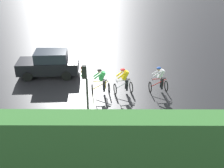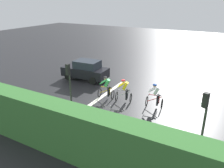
{
  "view_description": "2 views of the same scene",
  "coord_description": "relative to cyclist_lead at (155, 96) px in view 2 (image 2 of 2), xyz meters",
  "views": [
    {
      "loc": [
        15.27,
        0.25,
        8.6
      ],
      "look_at": [
        0.78,
        0.19,
        1.06
      ],
      "focal_mm": 45.74,
      "sensor_mm": 36.0,
      "label": 1
    },
    {
      "loc": [
        12.71,
        6.95,
        6.82
      ],
      "look_at": [
        -0.65,
        -0.38,
        0.9
      ],
      "focal_mm": 35.38,
      "sensor_mm": 36.0,
      "label": 2
    }
  ],
  "objects": [
    {
      "name": "pedestrian_railing_kerbside",
      "position": [
        4.42,
        1.61,
        -0.02
      ],
      "size": [
        0.32,
        3.18,
        1.03
      ],
      "color": "#999EA3",
      "rests_on": "ground"
    },
    {
      "name": "cyclist_mid",
      "position": [
        0.31,
        -3.55,
        0.0
      ],
      "size": [
        0.84,
        1.17,
        1.66
      ],
      "color": "black",
      "rests_on": "ground"
    },
    {
      "name": "ground_plane",
      "position": [
        0.3,
        -3.08,
        -0.8
      ],
      "size": [
        80.0,
        80.0,
        0.0
      ],
      "primitive_type": "plane",
      "color": "black"
    },
    {
      "name": "road_marking_stop_line",
      "position": [
        0.3,
        -3.98,
        -0.79
      ],
      "size": [
        7.0,
        0.3,
        0.01
      ],
      "primitive_type": "cube",
      "color": "silver",
      "rests_on": "ground"
    },
    {
      "name": "traffic_light_far_junction",
      "position": [
        4.21,
        3.35,
        1.43
      ],
      "size": [
        0.27,
        0.3,
        3.34
      ],
      "color": "black",
      "rests_on": "ground"
    },
    {
      "name": "cyclist_second",
      "position": [
        0.21,
        -2.17,
        0.0
      ],
      "size": [
        0.92,
        1.21,
        1.66
      ],
      "color": "black",
      "rests_on": "ground"
    },
    {
      "name": "traffic_light_near_crossing",
      "position": [
        3.64,
        -4.13,
        1.43
      ],
      "size": [
        0.22,
        0.31,
        3.34
      ],
      "color": "black",
      "rests_on": "ground"
    },
    {
      "name": "car_black",
      "position": [
        -2.29,
        -7.2,
        0.08
      ],
      "size": [
        2.06,
        4.19,
        1.76
      ],
      "color": "black",
      "rests_on": "ground"
    },
    {
      "name": "sidewalk_kerb",
      "position": [
        5.32,
        -1.08,
        -0.74
      ],
      "size": [
        2.8,
        19.35,
        0.12
      ],
      "primitive_type": "cube",
      "color": "#ADA89E",
      "rests_on": "ground"
    },
    {
      "name": "hedge_wall",
      "position": [
        6.52,
        -1.08,
        0.44
      ],
      "size": [
        1.1,
        19.35,
        2.47
      ],
      "primitive_type": "cube",
      "color": "#387533",
      "rests_on": "ground"
    },
    {
      "name": "stone_wall_low",
      "position": [
        6.22,
        -1.08,
        -0.45
      ],
      "size": [
        0.44,
        19.35,
        0.7
      ],
      "primitive_type": "cube",
      "color": "tan",
      "rests_on": "ground"
    },
    {
      "name": "cyclist_lead",
      "position": [
        0.0,
        0.0,
        0.0
      ],
      "size": [
        0.81,
        1.16,
        1.66
      ],
      "color": "black",
      "rests_on": "ground"
    }
  ]
}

